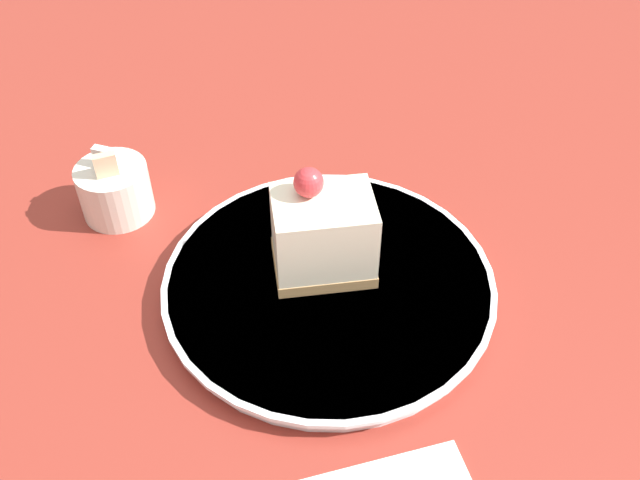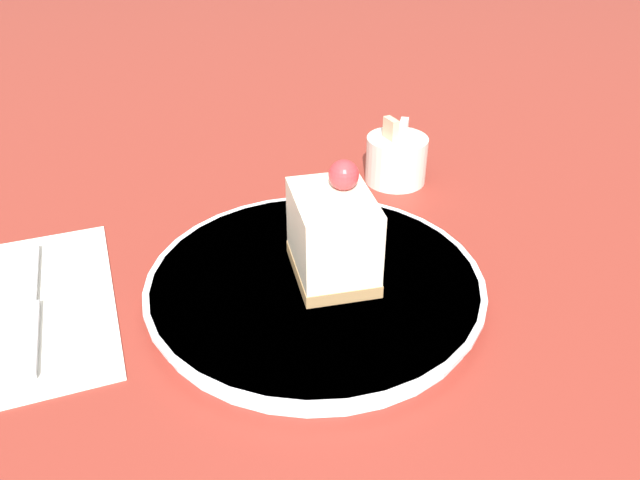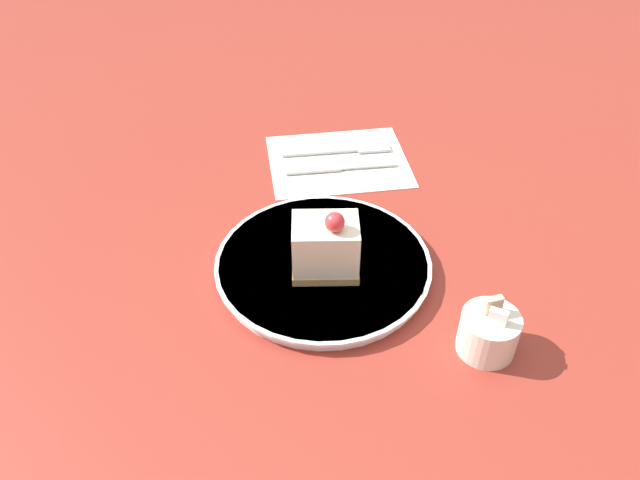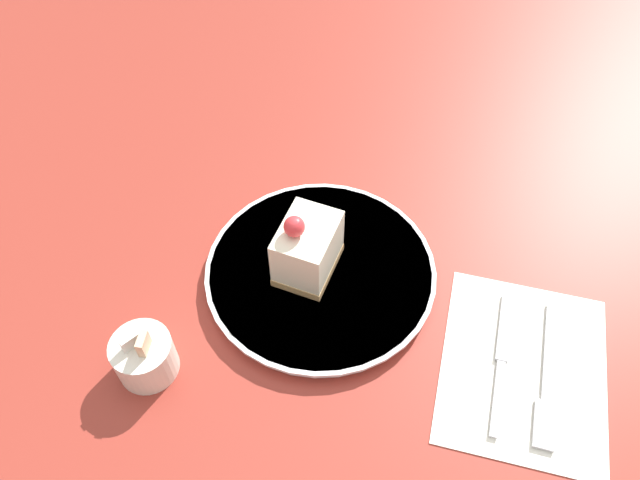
% 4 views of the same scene
% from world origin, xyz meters
% --- Properties ---
extents(ground_plane, '(4.00, 4.00, 0.00)m').
position_xyz_m(ground_plane, '(0.00, 0.00, 0.00)').
color(ground_plane, maroon).
extents(plate, '(0.27, 0.27, 0.02)m').
position_xyz_m(plate, '(-0.02, 0.03, 0.01)').
color(plate, white).
rests_on(plate, ground_plane).
extents(cake_slice, '(0.07, 0.09, 0.10)m').
position_xyz_m(cake_slice, '(-0.01, 0.04, 0.05)').
color(cake_slice, '#AD8451').
rests_on(cake_slice, plate).
extents(knife, '(0.04, 0.17, 0.00)m').
position_xyz_m(knife, '(-0.25, 0.03, 0.01)').
color(knife, '#B2B2B7').
rests_on(knife, napkin).
extents(sugar_bowl, '(0.07, 0.07, 0.07)m').
position_xyz_m(sugar_bowl, '(0.09, 0.22, 0.03)').
color(sugar_bowl, silver).
rests_on(sugar_bowl, ground_plane).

